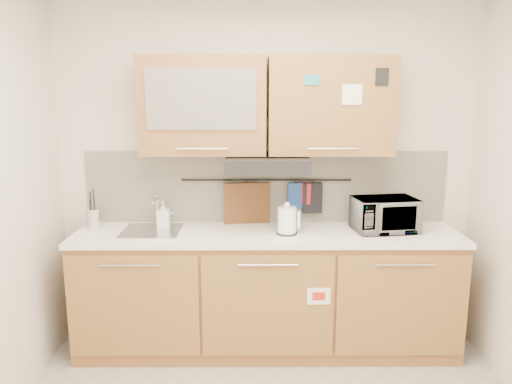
{
  "coord_description": "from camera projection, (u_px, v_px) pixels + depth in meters",
  "views": [
    {
      "loc": [
        -0.1,
        -2.34,
        1.94
      ],
      "look_at": [
        -0.08,
        1.05,
        1.25
      ],
      "focal_mm": 35.0,
      "sensor_mm": 36.0,
      "label": 1
    }
  ],
  "objects": [
    {
      "name": "wall_back",
      "position": [
        266.0,
        174.0,
        3.89
      ],
      "size": [
        3.2,
        0.0,
        3.2
      ],
      "primitive_type": "plane",
      "rotation": [
        1.57,
        0.0,
        0.0
      ],
      "color": "silver",
      "rests_on": "ground"
    },
    {
      "name": "base_cabinet",
      "position": [
        267.0,
        297.0,
        3.77
      ],
      "size": [
        2.8,
        0.64,
        0.88
      ],
      "color": "#A86B3B",
      "rests_on": "floor"
    },
    {
      "name": "countertop",
      "position": [
        267.0,
        234.0,
        3.67
      ],
      "size": [
        2.82,
        0.62,
        0.04
      ],
      "primitive_type": "cube",
      "color": "white",
      "rests_on": "base_cabinet"
    },
    {
      "name": "backsplash",
      "position": [
        266.0,
        187.0,
        3.9
      ],
      "size": [
        2.8,
        0.02,
        0.56
      ],
      "primitive_type": "cube",
      "color": "silver",
      "rests_on": "countertop"
    },
    {
      "name": "upper_cabinets",
      "position": [
        266.0,
        106.0,
        3.61
      ],
      "size": [
        1.82,
        0.37,
        0.7
      ],
      "color": "#A86B3B",
      "rests_on": "wall_back"
    },
    {
      "name": "range_hood",
      "position": [
        267.0,
        163.0,
        3.62
      ],
      "size": [
        0.6,
        0.46,
        0.1
      ],
      "primitive_type": "cube",
      "color": "black",
      "rests_on": "upper_cabinets"
    },
    {
      "name": "sink",
      "position": [
        152.0,
        231.0,
        3.67
      ],
      "size": [
        0.42,
        0.4,
        0.26
      ],
      "color": "silver",
      "rests_on": "countertop"
    },
    {
      "name": "utensil_rail",
      "position": [
        266.0,
        180.0,
        3.85
      ],
      "size": [
        1.3,
        0.02,
        0.02
      ],
      "primitive_type": "cylinder",
      "rotation": [
        0.0,
        1.57,
        0.0
      ],
      "color": "black",
      "rests_on": "backsplash"
    },
    {
      "name": "utensil_crock",
      "position": [
        94.0,
        218.0,
        3.75
      ],
      "size": [
        0.16,
        0.16,
        0.3
      ],
      "rotation": [
        0.0,
        0.0,
        -0.43
      ],
      "color": "silver",
      "rests_on": "countertop"
    },
    {
      "name": "kettle",
      "position": [
        287.0,
        221.0,
        3.59
      ],
      "size": [
        0.17,
        0.15,
        0.24
      ],
      "rotation": [
        0.0,
        0.0,
        -0.01
      ],
      "color": "white",
      "rests_on": "countertop"
    },
    {
      "name": "toaster",
      "position": [
        378.0,
        217.0,
        3.65
      ],
      "size": [
        0.32,
        0.23,
        0.22
      ],
      "rotation": [
        0.0,
        0.0,
        0.22
      ],
      "color": "black",
      "rests_on": "countertop"
    },
    {
      "name": "microwave",
      "position": [
        384.0,
        215.0,
        3.66
      ],
      "size": [
        0.49,
        0.37,
        0.25
      ],
      "primitive_type": "imported",
      "rotation": [
        0.0,
        0.0,
        0.16
      ],
      "color": "#999999",
      "rests_on": "countertop"
    },
    {
      "name": "soap_bottle",
      "position": [
        163.0,
        215.0,
        3.75
      ],
      "size": [
        0.1,
        0.1,
        0.2
      ],
      "primitive_type": "imported",
      "rotation": [
        0.0,
        0.0,
        0.07
      ],
      "color": "#999999",
      "rests_on": "countertop"
    },
    {
      "name": "cutting_board",
      "position": [
        247.0,
        211.0,
        3.88
      ],
      "size": [
        0.36,
        0.07,
        0.44
      ],
      "primitive_type": "cube",
      "rotation": [
        0.0,
        0.0,
        0.11
      ],
      "color": "brown",
      "rests_on": "utensil_rail"
    },
    {
      "name": "oven_mitt",
      "position": [
        295.0,
        195.0,
        3.86
      ],
      "size": [
        0.12,
        0.04,
        0.2
      ],
      "primitive_type": "cube",
      "rotation": [
        0.0,
        0.0,
        0.12
      ],
      "color": "#214798",
      "rests_on": "utensil_rail"
    },
    {
      "name": "dark_pouch",
      "position": [
        312.0,
        198.0,
        3.86
      ],
      "size": [
        0.15,
        0.06,
        0.24
      ],
      "primitive_type": "cube",
      "rotation": [
        0.0,
        0.0,
        0.09
      ],
      "color": "black",
      "rests_on": "utensil_rail"
    },
    {
      "name": "pot_holder",
      "position": [
        302.0,
        193.0,
        3.86
      ],
      "size": [
        0.13,
        0.07,
        0.16
      ],
      "primitive_type": "cube",
      "rotation": [
        0.0,
        0.0,
        -0.42
      ],
      "color": "red",
      "rests_on": "utensil_rail"
    }
  ]
}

